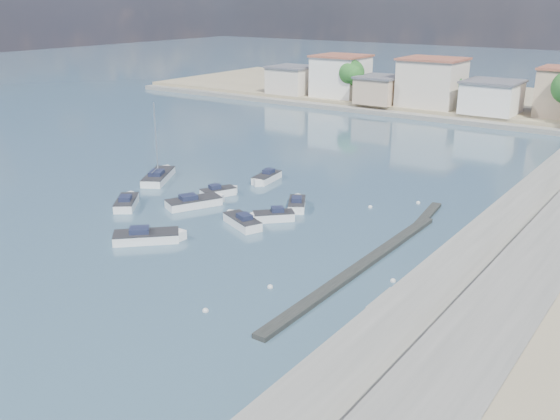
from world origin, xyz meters
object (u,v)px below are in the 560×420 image
Objects in this scene: motorboat_d at (271,217)px; motorboat_e at (196,202)px; motorboat_b at (220,192)px; motorboat_c at (241,221)px; motorboat_f at (297,204)px; motorboat_g at (266,178)px; sailboat at (159,176)px; motorboat_h at (150,237)px; motorboat_a at (127,202)px.

motorboat_e is (-8.60, -0.82, 0.00)m from motorboat_d.
motorboat_e is at bearing -85.34° from motorboat_b.
motorboat_f is (1.35, 7.15, -0.00)m from motorboat_c.
motorboat_g is at bearing 128.64° from motorboat_d.
motorboat_d is 18.97m from sailboat.
motorboat_e is 9.87m from motorboat_h.
motorboat_d is 0.64× the size of motorboat_e.
motorboat_d is at bearing -51.36° from motorboat_g.
motorboat_g is 0.91× the size of motorboat_h.
motorboat_e is at bearing 108.95° from motorboat_h.
motorboat_f is at bearing 2.06° from sailboat.
motorboat_h is at bearing -109.70° from motorboat_f.
motorboat_e is at bearing -147.77° from motorboat_f.
motorboat_a is at bearing -123.68° from motorboat_b.
motorboat_a is 16.17m from motorboat_g.
motorboat_f is 0.77× the size of motorboat_h.
sailboat is at bearing -177.94° from motorboat_f.
motorboat_b is 9.46m from motorboat_d.
motorboat_b is 1.07× the size of motorboat_d.
motorboat_d is at bearing -88.18° from motorboat_f.
sailboat reaches higher than motorboat_d.
motorboat_b is 8.89m from motorboat_f.
motorboat_a is 1.17× the size of motorboat_b.
sailboat reaches higher than motorboat_e.
motorboat_a is 0.52× the size of sailboat.
motorboat_b is 9.68m from sailboat.
motorboat_e is at bearing 35.43° from motorboat_a.
sailboat is (-10.45, -6.30, 0.03)m from motorboat_g.
motorboat_g is (-7.98, 5.64, 0.00)m from motorboat_f.
motorboat_b is 0.97× the size of motorboat_f.
motorboat_a is 1.13× the size of motorboat_f.
motorboat_a is 16.89m from motorboat_f.
motorboat_a and motorboat_e have the same top height.
motorboat_b is 7.07m from motorboat_g.
motorboat_a is 15.02m from motorboat_d.
sailboat is at bearing 175.76° from motorboat_b.
sailboat is at bearing 133.26° from motorboat_h.
motorboat_d is 4.51m from motorboat_f.
motorboat_e is at bearing 165.68° from motorboat_c.
motorboat_a is 1.25× the size of motorboat_d.
motorboat_e is (-7.10, 1.81, -0.00)m from motorboat_c.
motorboat_a is at bearing -146.46° from motorboat_f.
motorboat_c is 8.47m from motorboat_h.
motorboat_d is at bearing 62.02° from motorboat_h.
motorboat_e is (0.32, -3.95, 0.00)m from motorboat_b.
motorboat_e is at bearing -92.51° from motorboat_g.
motorboat_a is at bearing -161.28° from motorboat_d.
motorboat_h is (2.73, -20.31, -0.00)m from motorboat_g.
motorboat_b is 9.40m from motorboat_c.
motorboat_d is at bearing -11.71° from sailboat.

